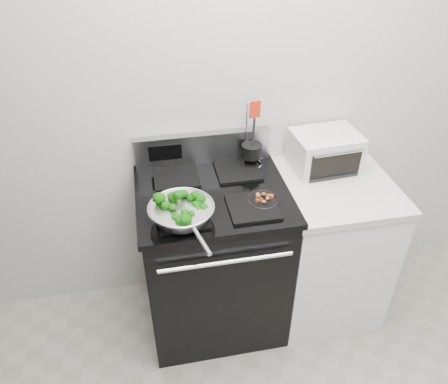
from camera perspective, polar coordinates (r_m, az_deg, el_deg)
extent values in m
cube|color=beige|center=(2.41, 4.17, 13.26)|extent=(4.00, 0.02, 2.70)
cube|color=black|center=(2.57, -1.33, -8.97)|extent=(0.76, 0.66, 0.92)
cube|color=black|center=(2.26, -1.49, -0.35)|extent=(0.79, 0.69, 0.03)
cube|color=#99999E|center=(2.46, -2.75, 5.75)|extent=(0.76, 0.05, 0.18)
cube|color=black|center=(2.09, -5.29, -3.06)|extent=(0.24, 0.24, 0.01)
cube|color=black|center=(2.14, 3.77, -1.97)|extent=(0.24, 0.24, 0.01)
cube|color=black|center=(2.37, -6.26, 1.99)|extent=(0.24, 0.24, 0.01)
cube|color=black|center=(2.41, 1.80, 2.86)|extent=(0.24, 0.24, 0.01)
cube|color=white|center=(2.74, 13.02, -7.11)|extent=(0.60, 0.66, 0.88)
cube|color=beige|center=(2.46, 14.42, 0.80)|extent=(0.62, 0.68, 0.04)
torus|color=silver|center=(2.04, -5.62, -1.95)|extent=(0.32, 0.32, 0.01)
cylinder|color=silver|center=(1.86, -3.01, -6.31)|extent=(0.06, 0.19, 0.02)
cylinder|color=black|center=(2.19, 5.12, -1.15)|extent=(0.16, 0.16, 0.01)
cylinder|color=black|center=(2.43, 3.60, 5.38)|extent=(0.11, 0.11, 0.07)
cylinder|color=black|center=(2.39, 3.67, 7.24)|extent=(0.01, 0.01, 0.23)
cube|color=red|center=(2.31, 3.83, 10.85)|extent=(0.06, 0.02, 0.10)
cube|color=beige|center=(2.52, 13.02, 5.28)|extent=(0.38, 0.30, 0.21)
cube|color=black|center=(2.42, 14.21, 3.42)|extent=(0.29, 0.03, 0.15)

